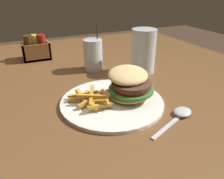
% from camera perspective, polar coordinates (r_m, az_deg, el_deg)
% --- Properties ---
extents(dining_table, '(1.21, 1.26, 0.75)m').
position_cam_1_polar(dining_table, '(0.87, -0.88, -5.33)').
color(dining_table, brown).
rests_on(dining_table, ground_plane).
extents(meal_plate_near, '(0.29, 0.29, 0.10)m').
position_cam_1_polar(meal_plate_near, '(0.62, 2.28, -0.78)').
color(meal_plate_near, white).
rests_on(meal_plate_near, dining_table).
extents(beer_glass, '(0.09, 0.09, 0.16)m').
position_cam_1_polar(beer_glass, '(0.83, 8.17, 9.76)').
color(beer_glass, silver).
rests_on(beer_glass, dining_table).
extents(juice_glass, '(0.07, 0.07, 0.17)m').
position_cam_1_polar(juice_glass, '(0.85, -4.94, 8.66)').
color(juice_glass, silver).
rests_on(juice_glass, dining_table).
extents(spoon, '(0.17, 0.09, 0.01)m').
position_cam_1_polar(spoon, '(0.59, 17.58, -5.94)').
color(spoon, silver).
rests_on(spoon, dining_table).
extents(condiment_caddy, '(0.12, 0.09, 0.11)m').
position_cam_1_polar(condiment_caddy, '(1.03, -19.25, 9.88)').
color(condiment_caddy, brown).
rests_on(condiment_caddy, dining_table).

